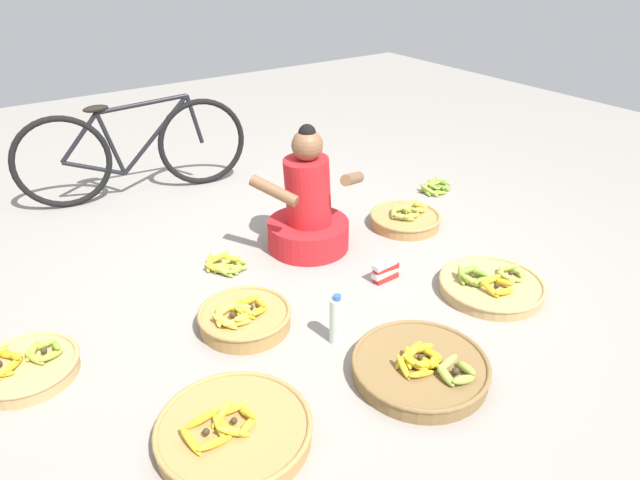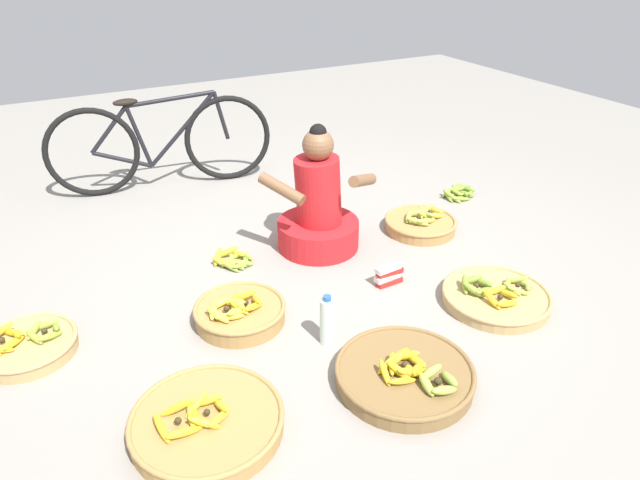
{
  "view_description": "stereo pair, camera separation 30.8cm",
  "coord_description": "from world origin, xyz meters",
  "px_view_note": "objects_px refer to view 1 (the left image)",
  "views": [
    {
      "loc": [
        -1.55,
        -2.43,
        1.82
      ],
      "look_at": [
        0.0,
        -0.2,
        0.35
      ],
      "focal_mm": 32.46,
      "sensor_mm": 36.0,
      "label": 1
    },
    {
      "loc": [
        -1.28,
        -2.59,
        1.82
      ],
      "look_at": [
        0.0,
        -0.2,
        0.35
      ],
      "focal_mm": 32.46,
      "sensor_mm": 36.0,
      "label": 2
    }
  ],
  "objects_px": {
    "loose_bananas_back_center": "(436,187)",
    "loose_bananas_front_left": "(226,265)",
    "banana_basket_near_vendor": "(421,366)",
    "vendor_woman_front": "(308,210)",
    "banana_basket_mid_left": "(26,367)",
    "banana_basket_near_bicycle": "(244,317)",
    "water_bottle": "(337,320)",
    "banana_basket_front_right": "(234,430)",
    "packet_carton_stack": "(385,271)",
    "bicycle_leaning": "(134,150)",
    "banana_basket_front_center": "(405,219)",
    "banana_basket_back_right": "(491,285)"
  },
  "relations": [
    {
      "from": "bicycle_leaning",
      "to": "banana_basket_near_vendor",
      "type": "bearing_deg",
      "value": -82.75
    },
    {
      "from": "banana_basket_back_right",
      "to": "loose_bananas_front_left",
      "type": "distance_m",
      "value": 1.55
    },
    {
      "from": "vendor_woman_front",
      "to": "banana_basket_back_right",
      "type": "height_order",
      "value": "vendor_woman_front"
    },
    {
      "from": "banana_basket_back_right",
      "to": "banana_basket_front_right",
      "type": "bearing_deg",
      "value": -175.53
    },
    {
      "from": "water_bottle",
      "to": "loose_bananas_front_left",
      "type": "bearing_deg",
      "value": 98.45
    },
    {
      "from": "banana_basket_near_vendor",
      "to": "banana_basket_mid_left",
      "type": "bearing_deg",
      "value": 145.23
    },
    {
      "from": "bicycle_leaning",
      "to": "banana_basket_front_center",
      "type": "distance_m",
      "value": 2.07
    },
    {
      "from": "loose_bananas_back_center",
      "to": "banana_basket_mid_left",
      "type": "bearing_deg",
      "value": -171.55
    },
    {
      "from": "bicycle_leaning",
      "to": "loose_bananas_back_center",
      "type": "height_order",
      "value": "bicycle_leaning"
    },
    {
      "from": "banana_basket_mid_left",
      "to": "loose_bananas_front_left",
      "type": "height_order",
      "value": "banana_basket_mid_left"
    },
    {
      "from": "banana_basket_back_right",
      "to": "banana_basket_near_bicycle",
      "type": "xyz_separation_m",
      "value": [
        -1.3,
        0.5,
        0.02
      ]
    },
    {
      "from": "banana_basket_mid_left",
      "to": "packet_carton_stack",
      "type": "height_order",
      "value": "banana_basket_mid_left"
    },
    {
      "from": "banana_basket_near_vendor",
      "to": "vendor_woman_front",
      "type": "bearing_deg",
      "value": 79.12
    },
    {
      "from": "banana_basket_front_center",
      "to": "water_bottle",
      "type": "distance_m",
      "value": 1.37
    },
    {
      "from": "banana_basket_mid_left",
      "to": "banana_basket_front_center",
      "type": "bearing_deg",
      "value": 3.38
    },
    {
      "from": "water_bottle",
      "to": "banana_basket_mid_left",
      "type": "bearing_deg",
      "value": 155.09
    },
    {
      "from": "banana_basket_front_right",
      "to": "banana_basket_near_vendor",
      "type": "xyz_separation_m",
      "value": [
        0.88,
        -0.15,
        0.0
      ]
    },
    {
      "from": "banana_basket_front_right",
      "to": "loose_bananas_back_center",
      "type": "relative_size",
      "value": 2.14
    },
    {
      "from": "loose_bananas_back_center",
      "to": "banana_basket_front_right",
      "type": "bearing_deg",
      "value": -151.4
    },
    {
      "from": "loose_bananas_back_center",
      "to": "water_bottle",
      "type": "distance_m",
      "value": 2.05
    },
    {
      "from": "banana_basket_front_right",
      "to": "packet_carton_stack",
      "type": "distance_m",
      "value": 1.4
    },
    {
      "from": "bicycle_leaning",
      "to": "packet_carton_stack",
      "type": "distance_m",
      "value": 2.17
    },
    {
      "from": "banana_basket_near_bicycle",
      "to": "loose_bananas_back_center",
      "type": "xyz_separation_m",
      "value": [
        2.06,
        0.7,
        -0.03
      ]
    },
    {
      "from": "loose_bananas_back_center",
      "to": "loose_bananas_front_left",
      "type": "distance_m",
      "value": 1.89
    },
    {
      "from": "vendor_woman_front",
      "to": "packet_carton_stack",
      "type": "distance_m",
      "value": 0.63
    },
    {
      "from": "bicycle_leaning",
      "to": "banana_basket_mid_left",
      "type": "distance_m",
      "value": 2.07
    },
    {
      "from": "banana_basket_near_bicycle",
      "to": "packet_carton_stack",
      "type": "relative_size",
      "value": 2.71
    },
    {
      "from": "bicycle_leaning",
      "to": "banana_basket_back_right",
      "type": "height_order",
      "value": "bicycle_leaning"
    },
    {
      "from": "bicycle_leaning",
      "to": "packet_carton_stack",
      "type": "xyz_separation_m",
      "value": [
        0.75,
        -2.01,
        -0.3
      ]
    },
    {
      "from": "vendor_woman_front",
      "to": "water_bottle",
      "type": "bearing_deg",
      "value": -115.58
    },
    {
      "from": "banana_basket_near_bicycle",
      "to": "packet_carton_stack",
      "type": "distance_m",
      "value": 0.89
    },
    {
      "from": "vendor_woman_front",
      "to": "loose_bananas_back_center",
      "type": "distance_m",
      "value": 1.35
    },
    {
      "from": "banana_basket_near_vendor",
      "to": "water_bottle",
      "type": "distance_m",
      "value": 0.46
    },
    {
      "from": "banana_basket_mid_left",
      "to": "loose_bananas_back_center",
      "type": "relative_size",
      "value": 1.57
    },
    {
      "from": "bicycle_leaning",
      "to": "banana_basket_front_right",
      "type": "xyz_separation_m",
      "value": [
        -0.53,
        -2.59,
        -0.31
      ]
    },
    {
      "from": "loose_bananas_back_center",
      "to": "packet_carton_stack",
      "type": "xyz_separation_m",
      "value": [
        -1.17,
        -0.77,
        0.03
      ]
    },
    {
      "from": "banana_basket_near_bicycle",
      "to": "water_bottle",
      "type": "bearing_deg",
      "value": -48.75
    },
    {
      "from": "banana_basket_near_bicycle",
      "to": "water_bottle",
      "type": "height_order",
      "value": "water_bottle"
    },
    {
      "from": "banana_basket_near_vendor",
      "to": "loose_bananas_front_left",
      "type": "xyz_separation_m",
      "value": [
        -0.31,
        1.36,
        -0.02
      ]
    },
    {
      "from": "banana_basket_near_bicycle",
      "to": "water_bottle",
      "type": "distance_m",
      "value": 0.49
    },
    {
      "from": "banana_basket_front_center",
      "to": "banana_basket_near_bicycle",
      "type": "bearing_deg",
      "value": -164.97
    },
    {
      "from": "banana_basket_near_vendor",
      "to": "packet_carton_stack",
      "type": "height_order",
      "value": "banana_basket_near_vendor"
    },
    {
      "from": "banana_basket_back_right",
      "to": "vendor_woman_front",
      "type": "bearing_deg",
      "value": 118.54
    },
    {
      "from": "banana_basket_front_right",
      "to": "banana_basket_near_vendor",
      "type": "height_order",
      "value": "banana_basket_near_vendor"
    },
    {
      "from": "banana_basket_back_right",
      "to": "water_bottle",
      "type": "height_order",
      "value": "water_bottle"
    },
    {
      "from": "banana_basket_near_bicycle",
      "to": "banana_basket_mid_left",
      "type": "bearing_deg",
      "value": 166.07
    },
    {
      "from": "banana_basket_front_center",
      "to": "loose_bananas_back_center",
      "type": "height_order",
      "value": "banana_basket_front_center"
    },
    {
      "from": "loose_bananas_front_left",
      "to": "water_bottle",
      "type": "distance_m",
      "value": 0.95
    },
    {
      "from": "bicycle_leaning",
      "to": "banana_basket_back_right",
      "type": "bearing_deg",
      "value": -64.8
    },
    {
      "from": "banana_basket_front_right",
      "to": "packet_carton_stack",
      "type": "height_order",
      "value": "banana_basket_front_right"
    }
  ]
}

